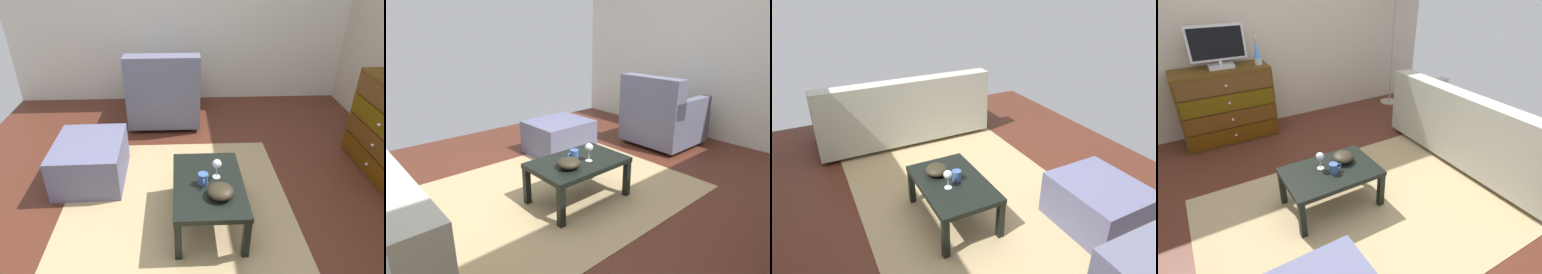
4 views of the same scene
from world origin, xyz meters
TOP-DOWN VIEW (x-y plane):
  - ground_plane at (0.00, 0.00)m, footprint 5.40×4.73m
  - wall_plain_left at (-2.46, 0.00)m, footprint 0.12×4.73m
  - area_rug at (0.20, -0.20)m, footprint 2.60×1.90m
  - coffee_table at (0.06, 0.04)m, footprint 0.80×0.53m
  - wine_glass at (-0.01, 0.11)m, footprint 0.07×0.07m
  - mug at (0.07, 0.00)m, footprint 0.11×0.08m
  - bowl_decorative at (0.22, 0.11)m, footprint 0.19×0.19m
  - armchair at (-1.69, -0.34)m, footprint 0.80×0.82m
  - ottoman at (-0.53, -0.98)m, footprint 0.71×0.61m

SIDE VIEW (x-z plane):
  - ground_plane at x=0.00m, z-range -0.05..0.00m
  - area_rug at x=0.20m, z-range 0.00..0.01m
  - ottoman at x=-0.53m, z-range 0.00..0.39m
  - coffee_table at x=0.06m, z-range 0.13..0.50m
  - armchair at x=-1.69m, z-range -0.09..0.80m
  - bowl_decorative at x=0.22m, z-range 0.37..0.45m
  - mug at x=0.07m, z-range 0.37..0.45m
  - wine_glass at x=-0.01m, z-range 0.40..0.56m
  - wall_plain_left at x=-2.46m, z-range 0.00..2.79m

